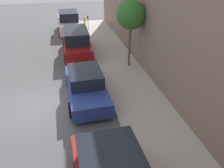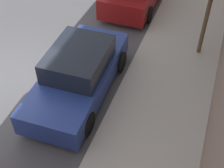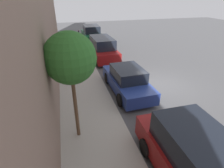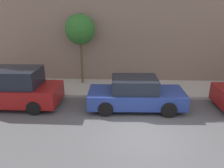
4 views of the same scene
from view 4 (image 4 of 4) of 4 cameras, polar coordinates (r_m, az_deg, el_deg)
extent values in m
plane|color=#515154|center=(8.66, 8.28, -13.04)|extent=(60.00, 60.00, 0.00)
cube|color=#B2ADA3|center=(13.00, 6.25, -1.11)|extent=(2.78, 32.00, 0.15)
cube|color=navy|center=(10.47, 6.30, -3.48)|extent=(1.92, 4.55, 0.68)
cube|color=black|center=(10.22, 5.88, -0.07)|extent=(1.64, 2.14, 0.64)
cylinder|color=black|center=(9.78, -1.66, -6.47)|extent=(0.22, 0.69, 0.69)
cylinder|color=black|center=(11.33, -1.07, -2.71)|extent=(0.22, 0.69, 0.69)
cylinder|color=black|center=(9.99, 14.63, -6.55)|extent=(0.22, 0.69, 0.69)
cylinder|color=black|center=(11.51, 12.95, -2.85)|extent=(0.22, 0.69, 0.69)
cube|color=maroon|center=(11.76, -25.19, -2.26)|extent=(1.95, 4.92, 0.84)
cube|color=black|center=(11.50, -25.79, 1.64)|extent=(1.70, 3.12, 0.84)
cylinder|color=black|center=(10.50, -19.71, -5.89)|extent=(0.22, 0.66, 0.66)
cylinder|color=black|center=(12.04, -16.65, -2.27)|extent=(0.22, 0.66, 0.66)
cylinder|color=brown|center=(13.39, -7.93, 5.98)|extent=(0.14, 0.14, 2.78)
sphere|color=#2D6B28|center=(13.08, -8.32, 13.96)|extent=(1.74, 1.74, 1.74)
camera|label=1|loc=(13.69, 55.35, 18.53)|focal=35.00mm
camera|label=2|loc=(14.86, 33.83, 25.24)|focal=50.00mm
camera|label=3|loc=(15.19, -31.04, 19.32)|focal=28.00mm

